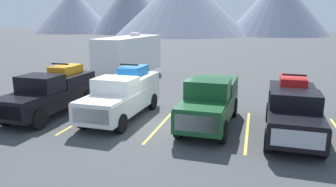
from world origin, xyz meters
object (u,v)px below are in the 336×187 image
(pickup_truck_b, at_px, (123,94))
(pickup_truck_c, at_px, (210,101))
(camper_trailer_a, at_px, (129,55))
(pickup_truck_a, at_px, (52,92))
(pickup_truck_d, at_px, (293,109))

(pickup_truck_b, distance_m, pickup_truck_c, 4.34)
(pickup_truck_b, distance_m, camper_trailer_a, 10.49)
(pickup_truck_b, bearing_deg, camper_trailer_a, 109.93)
(pickup_truck_b, bearing_deg, pickup_truck_a, -171.91)
(pickup_truck_d, xyz_separation_m, camper_trailer_a, (-11.39, 10.38, 0.81))
(pickup_truck_c, bearing_deg, pickup_truck_d, -5.30)
(pickup_truck_b, height_order, camper_trailer_a, camper_trailer_a)
(pickup_truck_b, bearing_deg, pickup_truck_c, -2.95)
(pickup_truck_a, distance_m, camper_trailer_a, 10.39)
(pickup_truck_b, distance_m, pickup_truck_d, 7.84)
(pickup_truck_c, relative_size, camper_trailer_a, 0.63)
(pickup_truck_d, bearing_deg, pickup_truck_a, 179.87)
(pickup_truck_a, relative_size, camper_trailer_a, 0.66)
(pickup_truck_a, distance_m, pickup_truck_c, 8.00)
(pickup_truck_a, xyz_separation_m, pickup_truck_d, (11.49, -0.03, -0.05))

